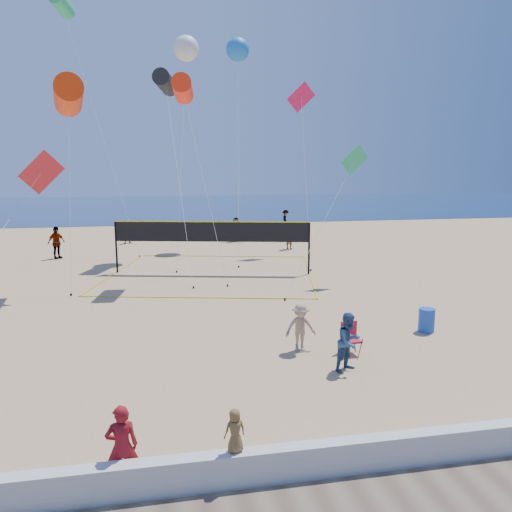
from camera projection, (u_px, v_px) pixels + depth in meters
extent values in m
plane|color=tan|center=(232.00, 403.00, 11.48)|extent=(120.00, 120.00, 0.00)
cube|color=navy|center=(169.00, 205.00, 71.39)|extent=(140.00, 50.00, 0.03)
cube|color=silver|center=(258.00, 466.00, 8.53)|extent=(32.00, 0.30, 0.60)
imported|color=maroon|center=(122.00, 447.00, 8.31)|extent=(0.58, 0.42, 1.48)
imported|color=brown|center=(235.00, 431.00, 8.37)|extent=(0.41, 0.32, 0.76)
imported|color=navy|center=(349.00, 342.00, 13.19)|extent=(0.96, 0.89, 1.58)
imported|color=tan|center=(301.00, 327.00, 14.64)|extent=(0.94, 0.57, 1.43)
imported|color=gray|center=(56.00, 243.00, 29.49)|extent=(1.12, 1.14, 1.92)
imported|color=gray|center=(236.00, 230.00, 36.41)|extent=(1.71, 0.83, 1.77)
imported|color=gray|center=(289.00, 235.00, 32.97)|extent=(0.74, 0.81, 1.85)
imported|color=gray|center=(129.00, 233.00, 35.46)|extent=(0.85, 0.73, 1.54)
imported|color=gray|center=(286.00, 219.00, 43.95)|extent=(0.90, 1.22, 1.68)
cube|color=#B91530|center=(351.00, 341.00, 14.39)|extent=(0.53, 0.49, 0.05)
cube|color=#B91530|center=(349.00, 329.00, 14.54)|extent=(0.50, 0.08, 0.50)
cylinder|color=black|center=(348.00, 349.00, 14.20)|extent=(0.04, 0.26, 0.65)
cylinder|color=black|center=(342.00, 345.00, 14.55)|extent=(0.04, 0.26, 0.65)
cylinder|color=black|center=(360.00, 348.00, 14.30)|extent=(0.04, 0.26, 0.65)
cylinder|color=black|center=(355.00, 344.00, 14.65)|extent=(0.04, 0.26, 0.65)
cylinder|color=#1B47B5|center=(427.00, 320.00, 16.40)|extent=(0.62, 0.62, 0.78)
cylinder|color=black|center=(116.00, 247.00, 25.51)|extent=(0.10, 0.10, 2.62)
cylinder|color=black|center=(309.00, 249.00, 25.11)|extent=(0.10, 0.10, 2.62)
cube|color=black|center=(212.00, 232.00, 25.17)|extent=(9.58, 2.30, 0.98)
cube|color=gold|center=(211.00, 222.00, 25.08)|extent=(9.58, 2.31, 0.06)
cube|color=gold|center=(197.00, 298.00, 20.70)|extent=(9.78, 2.38, 0.02)
cube|color=gold|center=(223.00, 256.00, 30.38)|extent=(9.78, 2.38, 0.02)
cylinder|color=#EB3307|center=(68.00, 96.00, 20.68)|extent=(1.62, 2.92, 1.51)
cylinder|color=silver|center=(70.00, 196.00, 20.86)|extent=(0.25, 1.09, 8.23)
cylinder|color=black|center=(71.00, 295.00, 21.03)|extent=(0.08, 0.08, 0.10)
cylinder|color=black|center=(165.00, 82.00, 28.10)|extent=(1.53, 2.47, 1.26)
cylinder|color=silver|center=(178.00, 173.00, 25.21)|extent=(0.82, 7.95, 10.03)
cylinder|color=black|center=(194.00, 287.00, 22.33)|extent=(0.08, 0.08, 0.10)
cylinder|color=#FF2B0D|center=(183.00, 89.00, 22.62)|extent=(1.12, 2.21, 1.16)
cylinder|color=silver|center=(205.00, 187.00, 22.65)|extent=(1.73, 1.87, 8.81)
cylinder|color=black|center=(228.00, 285.00, 22.68)|extent=(0.08, 0.08, 0.10)
cube|color=red|center=(42.00, 172.00, 20.39)|extent=(1.85, 0.27, 1.82)
cube|color=#2DB46B|center=(355.00, 160.00, 23.03)|extent=(1.44, 0.22, 1.43)
cylinder|color=silver|center=(322.00, 225.00, 21.66)|extent=(4.07, 3.09, 5.65)
cylinder|color=black|center=(285.00, 299.00, 20.28)|extent=(0.08, 0.08, 0.10)
cube|color=#F31C4E|center=(301.00, 97.00, 30.92)|extent=(1.90, 0.25, 1.88)
cylinder|color=silver|center=(306.00, 176.00, 28.50)|extent=(1.21, 6.51, 9.61)
cylinder|color=black|center=(311.00, 270.00, 26.09)|extent=(0.08, 0.08, 0.10)
sphere|color=silver|center=(186.00, 48.00, 29.72)|extent=(1.85, 1.85, 1.50)
cylinder|color=silver|center=(182.00, 152.00, 27.71)|extent=(1.15, 6.18, 12.30)
cylinder|color=black|center=(177.00, 272.00, 25.69)|extent=(0.08, 0.08, 0.10)
sphere|color=blue|center=(238.00, 49.00, 33.19)|extent=(1.60, 1.60, 1.54)
cylinder|color=silver|center=(238.00, 147.00, 30.10)|extent=(1.38, 8.51, 13.06)
cylinder|color=black|center=(239.00, 267.00, 27.00)|extent=(0.08, 0.08, 0.10)
cylinder|color=#2DB46B|center=(61.00, 4.00, 28.52)|extent=(1.25, 2.26, 1.17)
cylinder|color=silver|center=(102.00, 134.00, 29.36)|extent=(3.86, 1.65, 14.53)
cylinder|color=black|center=(140.00, 256.00, 30.21)|extent=(0.08, 0.08, 0.10)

